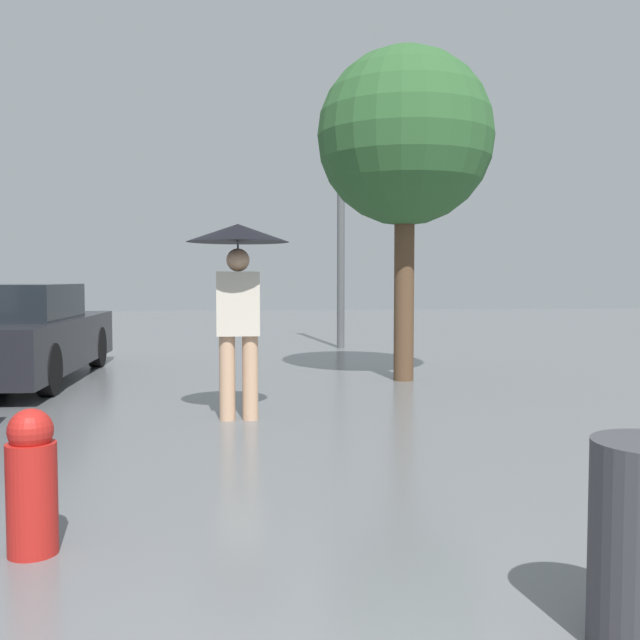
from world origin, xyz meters
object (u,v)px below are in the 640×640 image
Objects in this scene: street_lamp at (341,208)px; fire_hydrant at (32,482)px; pedestrian at (238,270)px; parked_car_farthest at (18,336)px; tree at (405,139)px.

fire_hydrant is at bearing -105.92° from street_lamp.
parked_car_farthest is at bearing 134.72° from pedestrian.
parked_car_farthest is at bearing 174.27° from tree.
tree is (2.17, 2.45, 1.75)m from pedestrian.
street_lamp is at bearing 74.50° from pedestrian.
pedestrian reaches higher than parked_car_farthest.
parked_car_farthest is 6.53m from fire_hydrant.
tree reaches higher than parked_car_farthest.
street_lamp reaches higher than fire_hydrant.
parked_car_farthest is at bearing -140.51° from street_lamp.
street_lamp is at bearing 74.08° from fire_hydrant.
tree reaches higher than fire_hydrant.
parked_car_farthest is 6.12× the size of fire_hydrant.
pedestrian reaches higher than fire_hydrant.
fire_hydrant is at bearing -118.89° from tree.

